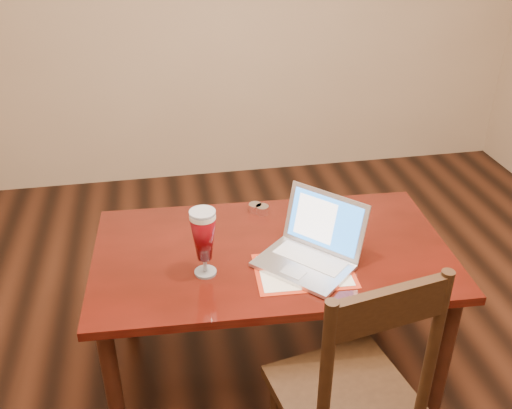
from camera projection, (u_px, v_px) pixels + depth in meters
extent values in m
cube|color=#430E09|center=(272.00, 253.00, 2.42)|extent=(1.54, 0.92, 0.04)
cylinder|color=black|center=(114.00, 391.00, 2.22)|extent=(0.07, 0.07, 0.66)
cylinder|color=black|center=(443.00, 357.00, 2.37)|extent=(0.07, 0.07, 0.66)
cylinder|color=black|center=(126.00, 283.00, 2.81)|extent=(0.07, 0.07, 0.66)
cylinder|color=black|center=(388.00, 262.00, 2.97)|extent=(0.07, 0.07, 0.66)
cube|color=#A4250F|center=(304.00, 271.00, 2.27)|extent=(0.41, 0.30, 0.00)
cube|color=beige|center=(304.00, 271.00, 2.27)|extent=(0.37, 0.26, 0.00)
cube|color=silver|center=(303.00, 265.00, 2.29)|extent=(0.43, 0.43, 0.02)
cube|color=silver|center=(310.00, 258.00, 2.32)|extent=(0.28, 0.29, 0.00)
cube|color=silver|center=(293.00, 272.00, 2.23)|extent=(0.11, 0.11, 0.00)
cube|color=silver|center=(325.00, 222.00, 2.33)|extent=(0.30, 0.31, 0.24)
cube|color=blue|center=(324.00, 222.00, 2.33)|extent=(0.26, 0.27, 0.20)
cube|color=white|center=(315.00, 219.00, 2.35)|extent=(0.16, 0.16, 0.17)
cylinder|color=silver|center=(206.00, 272.00, 2.26)|extent=(0.09, 0.09, 0.01)
cylinder|color=silver|center=(205.00, 265.00, 2.24)|extent=(0.02, 0.02, 0.06)
cylinder|color=beige|center=(202.00, 216.00, 2.13)|extent=(0.10, 0.10, 0.02)
cylinder|color=silver|center=(202.00, 212.00, 2.13)|extent=(0.10, 0.10, 0.01)
cylinder|color=white|center=(255.00, 208.00, 2.67)|extent=(0.06, 0.06, 0.04)
cylinder|color=white|center=(262.00, 210.00, 2.66)|extent=(0.06, 0.06, 0.04)
cube|color=black|center=(344.00, 396.00, 2.01)|extent=(0.53, 0.52, 0.04)
cylinder|color=black|center=(359.00, 394.00, 2.34)|extent=(0.04, 0.04, 0.45)
cylinder|color=black|center=(325.00, 382.00, 1.66)|extent=(0.04, 0.04, 0.59)
cylinder|color=black|center=(433.00, 349.00, 1.77)|extent=(0.04, 0.04, 0.59)
cube|color=black|center=(389.00, 308.00, 1.61)|extent=(0.37, 0.10, 0.13)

